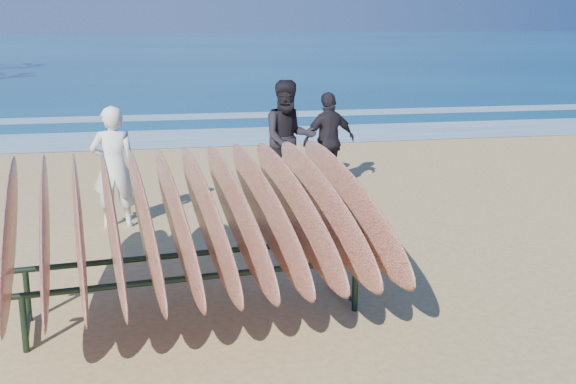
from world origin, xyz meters
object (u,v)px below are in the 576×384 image
object	(u,v)px
person_dark_a	(289,139)
person_dark_b	(329,141)
surfboard_rack	(192,218)
person_white	(114,167)

from	to	relation	value
person_dark_a	person_dark_b	bearing A→B (deg)	19.82
person_dark_a	person_dark_b	world-z (taller)	person_dark_a
surfboard_rack	person_white	world-z (taller)	person_white
surfboard_rack	person_white	bearing A→B (deg)	98.57
person_dark_b	surfboard_rack	bearing A→B (deg)	46.84
surfboard_rack	person_dark_b	xyz separation A→B (m)	(2.45, 4.70, -0.18)
surfboard_rack	person_white	xyz separation A→B (m)	(-0.83, 3.13, -0.15)
surfboard_rack	person_white	size ratio (longest dim) A/B	2.16
person_white	person_dark_a	world-z (taller)	person_dark_a
person_white	person_dark_a	size ratio (longest dim) A/B	0.90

